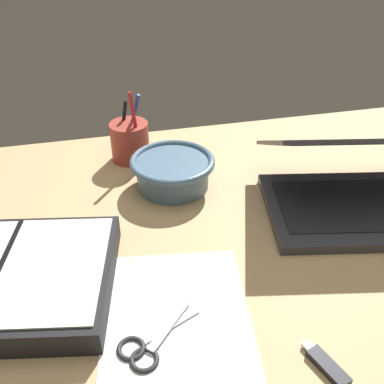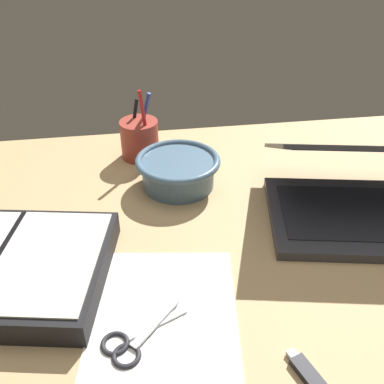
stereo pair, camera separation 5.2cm
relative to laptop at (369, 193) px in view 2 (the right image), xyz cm
name	(u,v)px [view 2 (the right image)]	position (x,y,z in cm)	size (l,w,h in cm)	color
desk_top	(223,265)	(-28.98, -8.44, -5.86)	(140.00, 100.00, 2.00)	tan
laptop	(369,193)	(0.00, 0.00, 0.00)	(40.71, 34.59, 17.64)	#38383D
bowl	(178,170)	(-33.50, 15.42, -1.25)	(17.34, 17.34, 6.46)	slate
pen_cup	(140,138)	(-40.59, 28.94, -0.33)	(8.60, 8.60, 16.86)	#9E382D
planner	(1,267)	(-63.98, -7.12, -2.65)	(36.49, 30.28, 4.60)	black
scissors	(130,343)	(-44.79, -22.48, -4.52)	(12.18, 10.35, 0.80)	#B7B7BC
paper_sheet_front	(164,319)	(-39.91, -19.04, -4.78)	(20.87, 27.48, 0.16)	white
usb_drive	(309,375)	(-22.92, -30.66, -4.36)	(3.76, 7.34, 1.00)	black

